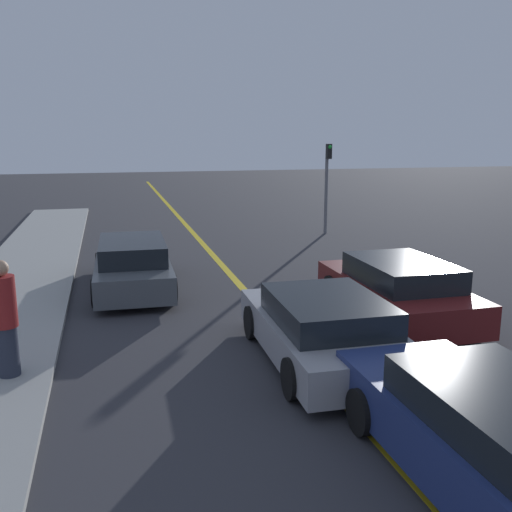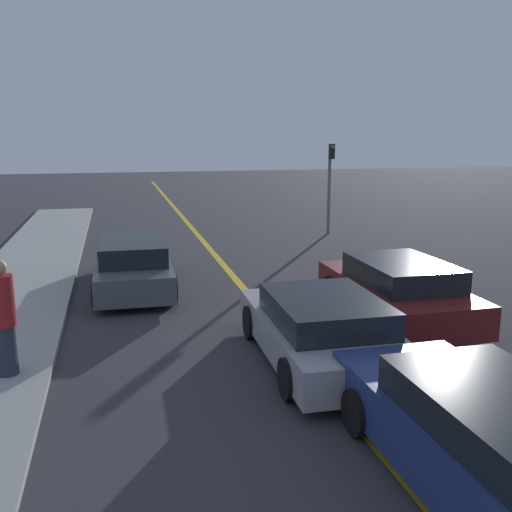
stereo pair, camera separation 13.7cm
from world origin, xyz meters
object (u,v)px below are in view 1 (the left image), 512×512
object	(u,v)px
car_ahead_center	(492,438)
pedestrian_by_sign	(5,319)
car_parked_left_lot	(397,290)
car_oncoming_far	(133,265)
car_far_distant	(324,329)
traffic_light	(327,178)

from	to	relation	value
car_ahead_center	pedestrian_by_sign	world-z (taller)	pedestrian_by_sign
car_ahead_center	car_parked_left_lot	xyz separation A→B (m)	(1.83, 5.48, 0.02)
car_oncoming_far	car_far_distant	bearing A→B (deg)	-61.17
car_ahead_center	car_parked_left_lot	world-z (taller)	car_parked_left_lot
traffic_light	car_oncoming_far	bearing A→B (deg)	-140.39
traffic_light	pedestrian_by_sign	bearing A→B (deg)	-130.48
pedestrian_by_sign	traffic_light	xyz separation A→B (m)	(9.62, 11.27, 1.11)
car_parked_left_lot	traffic_light	xyz separation A→B (m)	(2.37, 10.00, 1.50)
car_far_distant	car_parked_left_lot	xyz separation A→B (m)	(2.27, 1.71, 0.05)
car_far_distant	car_oncoming_far	distance (m)	6.20
car_far_distant	pedestrian_by_sign	xyz separation A→B (m)	(-4.97, 0.45, 0.44)
car_parked_left_lot	pedestrian_by_sign	bearing A→B (deg)	-170.17
car_parked_left_lot	car_oncoming_far	world-z (taller)	car_parked_left_lot
pedestrian_by_sign	car_parked_left_lot	bearing A→B (deg)	9.90
car_ahead_center	car_far_distant	xyz separation A→B (m)	(-0.45, 3.76, -0.02)
car_oncoming_far	traffic_light	world-z (taller)	traffic_light
car_far_distant	pedestrian_by_sign	world-z (taller)	pedestrian_by_sign
pedestrian_by_sign	traffic_light	bearing A→B (deg)	49.52
pedestrian_by_sign	car_far_distant	bearing A→B (deg)	-5.15
pedestrian_by_sign	car_oncoming_far	bearing A→B (deg)	67.37
car_parked_left_lot	car_far_distant	bearing A→B (deg)	-143.08
car_far_distant	car_ahead_center	bearing A→B (deg)	-82.18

